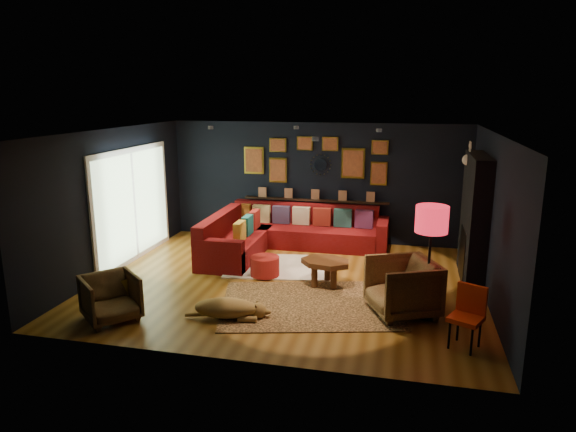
% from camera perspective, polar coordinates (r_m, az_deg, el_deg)
% --- Properties ---
extents(floor, '(6.50, 6.50, 0.00)m').
position_cam_1_polar(floor, '(9.00, -0.04, -7.38)').
color(floor, olive).
rests_on(floor, ground).
extents(room_walls, '(6.50, 6.50, 6.50)m').
position_cam_1_polar(room_walls, '(8.56, -0.04, 2.63)').
color(room_walls, black).
rests_on(room_walls, ground).
extents(sectional, '(3.41, 2.69, 0.86)m').
position_cam_1_polar(sectional, '(10.71, -1.05, -2.13)').
color(sectional, maroon).
rests_on(sectional, ground).
extents(ledge, '(3.20, 0.12, 0.04)m').
position_cam_1_polar(ledge, '(11.27, 3.05, 1.77)').
color(ledge, black).
rests_on(ledge, room_walls).
extents(gallery_wall, '(3.15, 0.04, 1.02)m').
position_cam_1_polar(gallery_wall, '(11.16, 3.07, 6.28)').
color(gallery_wall, gold).
rests_on(gallery_wall, room_walls).
extents(sunburst_mirror, '(0.47, 0.16, 0.47)m').
position_cam_1_polar(sunburst_mirror, '(11.16, 3.64, 5.71)').
color(sunburst_mirror, silver).
rests_on(sunburst_mirror, room_walls).
extents(fireplace, '(0.31, 1.60, 2.20)m').
position_cam_1_polar(fireplace, '(9.42, 19.92, -0.73)').
color(fireplace, black).
rests_on(fireplace, ground).
extents(deer_head, '(0.50, 0.28, 0.45)m').
position_cam_1_polar(deer_head, '(9.74, 20.35, 5.85)').
color(deer_head, white).
rests_on(deer_head, fireplace).
extents(sliding_door, '(0.06, 2.80, 2.20)m').
position_cam_1_polar(sliding_door, '(10.39, -16.81, 1.21)').
color(sliding_door, white).
rests_on(sliding_door, ground).
extents(ceiling_spots, '(3.30, 2.50, 0.06)m').
position_cam_1_polar(ceiling_spots, '(9.21, 1.10, 9.47)').
color(ceiling_spots, black).
rests_on(ceiling_spots, room_walls).
extents(shag_rug, '(2.15, 1.70, 0.03)m').
position_cam_1_polar(shag_rug, '(9.75, -0.88, -5.62)').
color(shag_rug, white).
rests_on(shag_rug, ground).
extents(leopard_rug, '(3.09, 2.53, 0.02)m').
position_cam_1_polar(leopard_rug, '(8.10, 2.42, -9.77)').
color(leopard_rug, tan).
rests_on(leopard_rug, ground).
extents(coffee_table, '(0.98, 0.81, 0.43)m').
position_cam_1_polar(coffee_table, '(8.75, 4.20, -5.43)').
color(coffee_table, '#582A15').
rests_on(coffee_table, shag_rug).
extents(pouf, '(0.52, 0.52, 0.34)m').
position_cam_1_polar(pouf, '(9.22, -2.59, -5.56)').
color(pouf, '#A21D1B').
rests_on(pouf, shag_rug).
extents(armchair_left, '(0.98, 0.99, 0.74)m').
position_cam_1_polar(armchair_left, '(7.88, -19.12, -8.38)').
color(armchair_left, '#A57941').
rests_on(armchair_left, ground).
extents(armchair_right, '(1.14, 1.17, 0.93)m').
position_cam_1_polar(armchair_right, '(7.80, 12.61, -7.44)').
color(armchair_right, '#A57941').
rests_on(armchair_right, ground).
extents(gold_stool, '(0.40, 0.40, 0.50)m').
position_cam_1_polar(gold_stool, '(8.30, -17.78, -8.03)').
color(gold_stool, gold).
rests_on(gold_stool, ground).
extents(orange_chair, '(0.51, 0.51, 0.82)m').
position_cam_1_polar(orange_chair, '(7.08, 19.40, -9.98)').
color(orange_chair, black).
rests_on(orange_chair, ground).
extents(floor_lamp, '(0.46, 0.46, 1.67)m').
position_cam_1_polar(floor_lamp, '(7.50, 15.66, -0.88)').
color(floor_lamp, black).
rests_on(floor_lamp, ground).
extents(dog, '(1.34, 0.81, 0.40)m').
position_cam_1_polar(dog, '(7.62, -6.92, -9.72)').
color(dog, '#A37D47').
rests_on(dog, leopard_rug).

